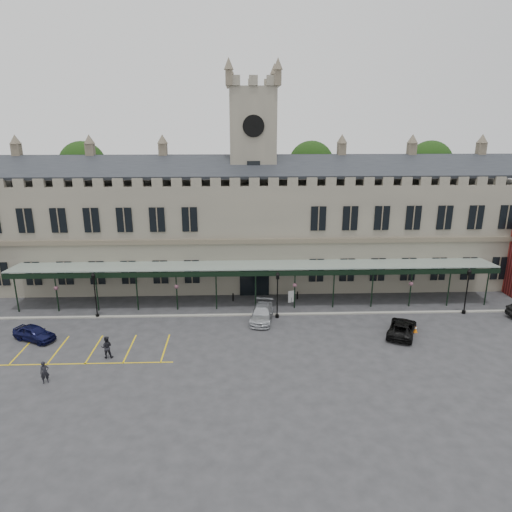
{
  "coord_description": "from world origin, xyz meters",
  "views": [
    {
      "loc": [
        -1.5,
        -36.19,
        18.75
      ],
      "look_at": [
        0.0,
        6.0,
        6.0
      ],
      "focal_mm": 32.0,
      "sensor_mm": 36.0,
      "label": 1
    }
  ],
  "objects_px": {
    "station_building": "(253,228)",
    "car_van": "(402,328)",
    "lamp_post_left": "(95,291)",
    "car_taxi": "(262,313)",
    "lamp_post_mid": "(277,291)",
    "clock_tower": "(253,170)",
    "sign_board": "(291,297)",
    "traffic_cone": "(415,329)",
    "lamp_post_right": "(467,287)",
    "person_a": "(45,372)",
    "person_b": "(107,347)",
    "car_left_a": "(34,333)"
  },
  "relations": [
    {
      "from": "station_building",
      "to": "lamp_post_mid",
      "type": "bearing_deg",
      "value": -79.55
    },
    {
      "from": "lamp_post_right",
      "to": "sign_board",
      "type": "xyz_separation_m",
      "value": [
        -16.98,
        3.54,
        -2.2
      ]
    },
    {
      "from": "clock_tower",
      "to": "lamp_post_left",
      "type": "bearing_deg",
      "value": -146.12
    },
    {
      "from": "clock_tower",
      "to": "car_van",
      "type": "xyz_separation_m",
      "value": [
        13.0,
        -15.23,
        -12.45
      ]
    },
    {
      "from": "lamp_post_mid",
      "to": "car_left_a",
      "type": "height_order",
      "value": "lamp_post_mid"
    },
    {
      "from": "traffic_cone",
      "to": "sign_board",
      "type": "distance_m",
      "value": 12.95
    },
    {
      "from": "station_building",
      "to": "car_van",
      "type": "height_order",
      "value": "station_building"
    },
    {
      "from": "station_building",
      "to": "lamp_post_mid",
      "type": "height_order",
      "value": "station_building"
    },
    {
      "from": "car_taxi",
      "to": "clock_tower",
      "type": "bearing_deg",
      "value": 102.38
    },
    {
      "from": "sign_board",
      "to": "car_taxi",
      "type": "height_order",
      "value": "car_taxi"
    },
    {
      "from": "sign_board",
      "to": "car_taxi",
      "type": "distance_m",
      "value": 5.49
    },
    {
      "from": "lamp_post_left",
      "to": "traffic_cone",
      "type": "height_order",
      "value": "lamp_post_left"
    },
    {
      "from": "lamp_post_right",
      "to": "clock_tower",
      "type": "bearing_deg",
      "value": 152.56
    },
    {
      "from": "lamp_post_mid",
      "to": "traffic_cone",
      "type": "height_order",
      "value": "lamp_post_mid"
    },
    {
      "from": "lamp_post_left",
      "to": "lamp_post_right",
      "type": "xyz_separation_m",
      "value": [
        36.46,
        -0.33,
        0.04
      ]
    },
    {
      "from": "traffic_cone",
      "to": "person_b",
      "type": "bearing_deg",
      "value": -172.25
    },
    {
      "from": "lamp_post_mid",
      "to": "person_a",
      "type": "relative_size",
      "value": 2.76
    },
    {
      "from": "lamp_post_left",
      "to": "person_a",
      "type": "xyz_separation_m",
      "value": [
        -0.38,
        -11.56,
        -1.93
      ]
    },
    {
      "from": "clock_tower",
      "to": "lamp_post_right",
      "type": "relative_size",
      "value": 5.2
    },
    {
      "from": "clock_tower",
      "to": "sign_board",
      "type": "distance_m",
      "value": 14.96
    },
    {
      "from": "car_taxi",
      "to": "car_van",
      "type": "distance_m",
      "value": 12.98
    },
    {
      "from": "person_a",
      "to": "lamp_post_mid",
      "type": "bearing_deg",
      "value": -0.79
    },
    {
      "from": "car_van",
      "to": "car_taxi",
      "type": "bearing_deg",
      "value": 10.07
    },
    {
      "from": "lamp_post_right",
      "to": "car_van",
      "type": "bearing_deg",
      "value": -150.64
    },
    {
      "from": "traffic_cone",
      "to": "car_van",
      "type": "height_order",
      "value": "car_van"
    },
    {
      "from": "lamp_post_left",
      "to": "car_taxi",
      "type": "distance_m",
      "value": 16.32
    },
    {
      "from": "lamp_post_right",
      "to": "car_taxi",
      "type": "bearing_deg",
      "value": -177.67
    },
    {
      "from": "lamp_post_mid",
      "to": "lamp_post_left",
      "type": "bearing_deg",
      "value": 177.92
    },
    {
      "from": "lamp_post_mid",
      "to": "car_taxi",
      "type": "distance_m",
      "value": 2.65
    },
    {
      "from": "clock_tower",
      "to": "car_van",
      "type": "relative_size",
      "value": 5.2
    },
    {
      "from": "car_van",
      "to": "person_a",
      "type": "distance_m",
      "value": 29.79
    },
    {
      "from": "traffic_cone",
      "to": "car_taxi",
      "type": "relative_size",
      "value": 0.13
    },
    {
      "from": "lamp_post_mid",
      "to": "car_van",
      "type": "xyz_separation_m",
      "value": [
        10.96,
        -4.1,
        -2.17
      ]
    },
    {
      "from": "station_building",
      "to": "car_van",
      "type": "bearing_deg",
      "value": -49.36
    },
    {
      "from": "lamp_post_mid",
      "to": "sign_board",
      "type": "distance_m",
      "value": 4.79
    },
    {
      "from": "lamp_post_right",
      "to": "car_van",
      "type": "xyz_separation_m",
      "value": [
        -7.84,
        -4.41,
        -2.17
      ]
    },
    {
      "from": "lamp_post_mid",
      "to": "car_van",
      "type": "distance_m",
      "value": 11.9
    },
    {
      "from": "car_taxi",
      "to": "person_b",
      "type": "height_order",
      "value": "person_b"
    },
    {
      "from": "clock_tower",
      "to": "lamp_post_left",
      "type": "height_order",
      "value": "clock_tower"
    },
    {
      "from": "station_building",
      "to": "lamp_post_right",
      "type": "relative_size",
      "value": 12.57
    },
    {
      "from": "clock_tower",
      "to": "sign_board",
      "type": "relative_size",
      "value": 19.26
    },
    {
      "from": "lamp_post_right",
      "to": "car_left_a",
      "type": "distance_m",
      "value": 40.84
    },
    {
      "from": "clock_tower",
      "to": "lamp_post_right",
      "type": "height_order",
      "value": "clock_tower"
    },
    {
      "from": "clock_tower",
      "to": "car_van",
      "type": "bearing_deg",
      "value": -49.52
    },
    {
      "from": "car_van",
      "to": "person_b",
      "type": "distance_m",
      "value": 25.67
    },
    {
      "from": "lamp_post_left",
      "to": "lamp_post_mid",
      "type": "distance_m",
      "value": 17.67
    },
    {
      "from": "station_building",
      "to": "car_taxi",
      "type": "xyz_separation_m",
      "value": [
        0.53,
        -11.56,
        -5.75
      ]
    },
    {
      "from": "lamp_post_right",
      "to": "person_b",
      "type": "height_order",
      "value": "lamp_post_right"
    },
    {
      "from": "station_building",
      "to": "sign_board",
      "type": "height_order",
      "value": "station_building"
    },
    {
      "from": "person_a",
      "to": "person_b",
      "type": "bearing_deg",
      "value": 13.53
    }
  ]
}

